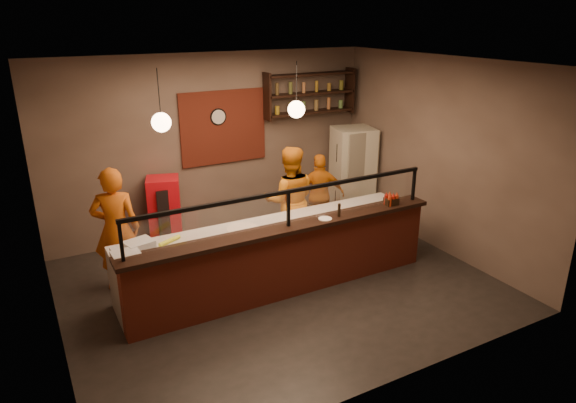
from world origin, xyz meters
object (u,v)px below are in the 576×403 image
pepper_mill (339,210)px  pizza_dough (243,229)px  red_cooler (165,212)px  condiment_caddy (391,201)px  wall_clock (218,117)px  cook_mid (290,200)px  cook_right (320,195)px  fridge (352,172)px  cook_left (116,229)px

pepper_mill → pizza_dough: bearing=154.8°
red_cooler → pizza_dough: (0.61, -1.90, 0.29)m
pizza_dough → condiment_caddy: (2.22, -0.57, 0.21)m
wall_clock → cook_mid: wall_clock is taller
wall_clock → cook_right: bearing=-38.8°
red_cooler → condiment_caddy: bearing=-23.8°
cook_right → pizza_dough: size_ratio=3.25×
fridge → pepper_mill: (-1.79, -2.18, 0.28)m
cook_right → pepper_mill: size_ratio=7.75×
cook_left → red_cooler: cook_left is taller
pepper_mill → fridge: bearing=50.6°
cook_left → pizza_dough: 1.80m
fridge → cook_mid: bearing=-141.6°
fridge → pepper_mill: fridge is taller
cook_left → red_cooler: size_ratio=1.49×
cook_right → wall_clock: bearing=-16.4°
condiment_caddy → fridge: bearing=69.1°
wall_clock → cook_mid: size_ratio=0.17×
wall_clock → fridge: bearing=-13.9°
cook_left → cook_mid: cook_left is taller
cook_mid → pepper_mill: bearing=116.9°
pepper_mill → cook_right: bearing=66.4°
cook_mid → fridge: 2.09m
cook_mid → pepper_mill: 1.32m
pepper_mill → cook_mid: bearing=94.2°
fridge → condiment_caddy: bearing=-97.6°
condiment_caddy → cook_left: bearing=160.1°
fridge → condiment_caddy: (-0.82, -2.16, 0.23)m
red_cooler → cook_left: bearing=-115.3°
cook_right → condiment_caddy: (0.25, -1.63, 0.36)m
cook_right → pizza_dough: bearing=50.8°
cook_mid → cook_right: bearing=-133.6°
red_cooler → condiment_caddy: size_ratio=6.29×
wall_clock → cook_left: (-2.15, -1.39, -1.18)m
wall_clock → cook_mid: (0.61, -1.51, -1.19)m
fridge → pizza_dough: bearing=-139.1°
wall_clock → condiment_caddy: 3.39m
cook_right → red_cooler: size_ratio=1.22×
cook_left → red_cooler: bearing=-115.6°
wall_clock → condiment_caddy: bearing=-58.9°
red_cooler → pizza_dough: red_cooler is taller
cook_mid → fridge: size_ratio=1.03×
fridge → pizza_dough: (-3.05, -1.59, 0.02)m
cook_right → condiment_caddy: bearing=121.2°
wall_clock → fridge: 2.85m
wall_clock → cook_right: wall_clock is taller
condiment_caddy → cook_mid: bearing=130.0°
red_cooler → condiment_caddy: 3.79m
cook_mid → pepper_mill: size_ratio=9.38×
cook_left → pepper_mill: size_ratio=9.46×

